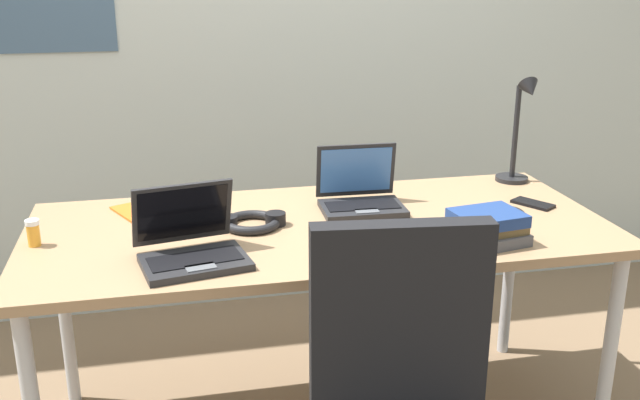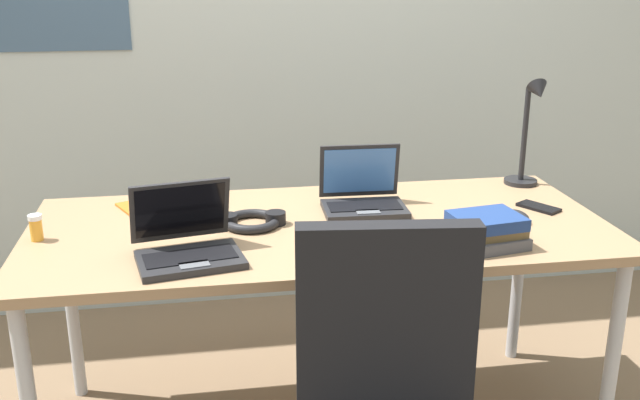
% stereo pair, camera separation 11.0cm
% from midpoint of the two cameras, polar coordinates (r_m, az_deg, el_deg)
% --- Properties ---
extents(wall_back, '(6.00, 0.13, 2.60)m').
position_cam_midpoint_polar(wall_back, '(3.23, -5.29, 14.21)').
color(wall_back, '#B2BCB7').
rests_on(wall_back, ground_plane).
extents(desk, '(1.80, 0.80, 0.74)m').
position_cam_midpoint_polar(desk, '(2.30, -1.37, -3.25)').
color(desk, '#9E7A56').
rests_on(desk, ground_plane).
extents(desk_lamp, '(0.12, 0.18, 0.40)m').
position_cam_midpoint_polar(desk_lamp, '(2.73, 14.25, 5.24)').
color(desk_lamp, black).
rests_on(desk_lamp, desk).
extents(laptop_front_left, '(0.32, 0.30, 0.20)m').
position_cam_midpoint_polar(laptop_front_left, '(2.03, -11.56, -3.59)').
color(laptop_front_left, '#232326').
rests_on(laptop_front_left, desk).
extents(laptop_back_left, '(0.28, 0.22, 0.20)m').
position_cam_midpoint_polar(laptop_back_left, '(2.41, 1.87, 0.30)').
color(laptop_back_left, '#232326').
rests_on(laptop_back_left, desk).
extents(external_keyboard, '(0.33, 0.13, 0.02)m').
position_cam_midpoint_polar(external_keyboard, '(2.01, 3.36, -4.48)').
color(external_keyboard, black).
rests_on(external_keyboard, desk).
extents(computer_mouse, '(0.07, 0.11, 0.03)m').
position_cam_midpoint_polar(computer_mouse, '(2.40, 13.67, -0.99)').
color(computer_mouse, black).
rests_on(computer_mouse, desk).
extents(cell_phone, '(0.13, 0.15, 0.01)m').
position_cam_midpoint_polar(cell_phone, '(2.54, 15.11, -0.29)').
color(cell_phone, black).
rests_on(cell_phone, desk).
extents(headphones, '(0.21, 0.18, 0.04)m').
position_cam_midpoint_polar(headphones, '(2.27, -6.75, -1.73)').
color(headphones, black).
rests_on(headphones, desk).
extents(pill_bottle, '(0.04, 0.04, 0.08)m').
position_cam_midpoint_polar(pill_bottle, '(2.28, -22.77, -2.33)').
color(pill_bottle, gold).
rests_on(pill_bottle, desk).
extents(book_stack, '(0.24, 0.19, 0.09)m').
position_cam_midpoint_polar(book_stack, '(2.16, 11.58, -2.10)').
color(book_stack, '#4C4C51').
rests_on(book_stack, desk).
extents(paper_folder_near_lamp, '(0.34, 0.38, 0.01)m').
position_cam_midpoint_polar(paper_folder_near_lamp, '(2.43, -13.50, -1.01)').
color(paper_folder_near_lamp, orange).
rests_on(paper_folder_near_lamp, desk).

